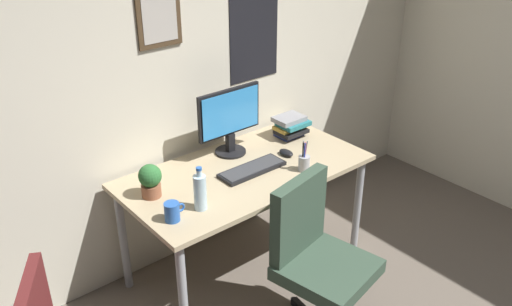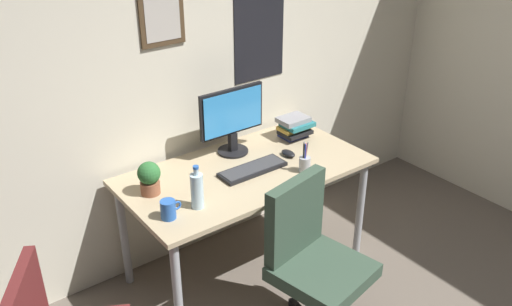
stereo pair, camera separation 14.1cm
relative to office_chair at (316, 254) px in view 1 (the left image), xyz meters
name	(u,v)px [view 1 (the left image)]	position (x,y,z in m)	size (l,w,h in m)	color
wall_back	(190,65)	(0.00, 1.14, 0.77)	(4.40, 0.10, 2.60)	beige
desk	(246,180)	(0.05, 0.67, 0.14)	(1.52, 0.79, 0.75)	tan
office_chair	(316,254)	(0.00, 0.00, 0.00)	(0.58, 0.57, 0.95)	#334738
monitor	(230,119)	(0.12, 0.91, 0.46)	(0.46, 0.20, 0.43)	black
keyboard	(252,169)	(0.07, 0.62, 0.23)	(0.43, 0.15, 0.03)	black
computer_mouse	(286,153)	(0.37, 0.64, 0.24)	(0.06, 0.11, 0.04)	black
water_bottle	(200,192)	(-0.41, 0.48, 0.33)	(0.07, 0.07, 0.25)	silver
coffee_mug_near	(172,212)	(-0.58, 0.48, 0.27)	(0.12, 0.08, 0.10)	#2659B2
potted_plant	(150,180)	(-0.55, 0.76, 0.33)	(0.13, 0.13, 0.19)	brown
pen_cup	(304,162)	(0.32, 0.43, 0.28)	(0.07, 0.07, 0.20)	#9EA0A5
book_stack_left	(291,126)	(0.59, 0.84, 0.30)	(0.22, 0.18, 0.14)	navy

